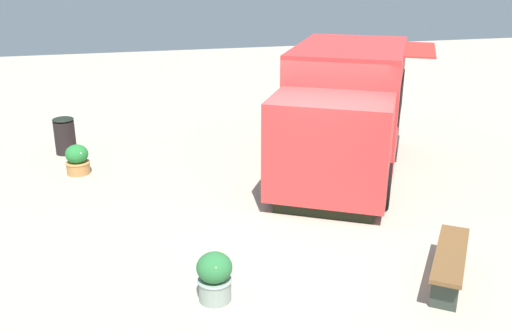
{
  "coord_description": "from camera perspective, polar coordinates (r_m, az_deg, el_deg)",
  "views": [
    {
      "loc": [
        -8.93,
        3.6,
        4.24
      ],
      "look_at": [
        0.08,
        1.26,
        0.84
      ],
      "focal_mm": 39.47,
      "sensor_mm": 36.0,
      "label": 1
    }
  ],
  "objects": [
    {
      "name": "trash_bin",
      "position": [
        13.82,
        -18.81,
        3.02
      ],
      "size": [
        0.49,
        0.49,
        0.87
      ],
      "color": "black",
      "rests_on": "ground_plane"
    },
    {
      "name": "plaza_bench",
      "position": [
        8.33,
        19.07,
        -8.87
      ],
      "size": [
        1.62,
        1.36,
        0.48
      ],
      "color": "brown",
      "rests_on": "ground_plane"
    },
    {
      "name": "food_truck",
      "position": [
        11.95,
        8.91,
        5.23
      ],
      "size": [
        5.51,
        4.61,
        2.58
      ],
      "color": "red",
      "rests_on": "ground_plane"
    },
    {
      "name": "planter_flowering_near",
      "position": [
        7.53,
        -4.22,
        -11.02
      ],
      "size": [
        0.47,
        0.47,
        0.69
      ],
      "color": "gray",
      "rests_on": "ground_plane"
    },
    {
      "name": "planter_flowering_far",
      "position": [
        12.44,
        -17.65,
        0.67
      ],
      "size": [
        0.51,
        0.51,
        0.63
      ],
      "color": "#BB7E44",
      "rests_on": "ground_plane"
    },
    {
      "name": "ground_plane",
      "position": [
        10.52,
        6.77,
        -3.85
      ],
      "size": [
        40.0,
        40.0,
        0.0
      ],
      "primitive_type": "plane",
      "color": "#B9AD97"
    }
  ]
}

